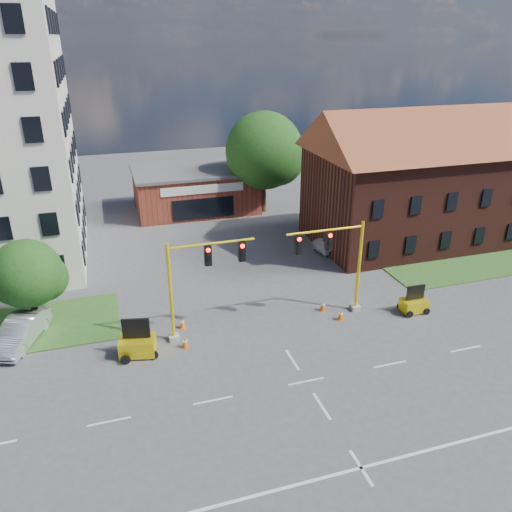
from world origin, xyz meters
name	(u,v)px	position (x,y,z in m)	size (l,w,h in m)	color
ground	(306,381)	(0.00, 0.00, 0.00)	(120.00, 120.00, 0.00)	#464749
grass_verge_ne	(475,268)	(18.00, 9.00, 0.04)	(14.00, 4.00, 0.08)	#2A521E
lane_markings	(331,420)	(0.00, -3.00, 0.01)	(60.00, 36.00, 0.01)	silver
brick_shop	(195,189)	(0.00, 29.98, 2.16)	(12.40, 8.40, 4.30)	maroon
townhouse_row	(432,172)	(18.00, 16.00, 5.93)	(21.00, 11.00, 11.50)	#461B15
tree_large	(268,153)	(6.89, 27.08, 6.01)	(8.01, 7.63, 10.09)	#382614
tree_nw_front	(31,275)	(-13.79, 10.58, 3.31)	(4.42, 4.21, 5.57)	#382614
signal_mast_west	(198,277)	(-4.36, 6.00, 3.92)	(5.30, 0.60, 6.20)	gray
signal_mast_east	(336,259)	(4.36, 6.00, 3.92)	(5.30, 0.60, 6.20)	gray
trailer_west	(138,344)	(-8.17, 5.08, 0.70)	(2.21, 1.71, 2.24)	yellow
trailer_east	(414,304)	(9.50, 4.63, 0.58)	(1.64, 1.11, 1.84)	yellow
cone_a	(185,342)	(-5.50, 4.99, 0.34)	(0.40, 0.40, 0.70)	orange
cone_b	(182,323)	(-5.31, 7.16, 0.34)	(0.40, 0.40, 0.70)	orange
cone_c	(323,306)	(3.89, 6.54, 0.34)	(0.40, 0.40, 0.70)	orange
cone_d	(341,315)	(4.49, 5.13, 0.34)	(0.40, 0.40, 0.70)	orange
pickup_white	(341,243)	(9.60, 15.45, 0.66)	(2.20, 4.76, 1.32)	white
sedan_silver_front	(20,332)	(-14.61, 8.31, 0.78)	(1.66, 4.76, 1.57)	#B6B9BE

